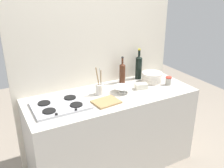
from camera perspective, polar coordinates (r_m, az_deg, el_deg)
name	(u,v)px	position (r m, az deg, el deg)	size (l,w,h in m)	color
ground_plane	(112,163)	(3.13, 0.00, -17.54)	(6.00, 6.00, 0.00)	gray
counter_block	(112,131)	(2.86, 0.00, -10.61)	(1.80, 0.70, 0.90)	beige
backsplash_panel	(96,68)	(2.90, -3.58, 3.72)	(1.90, 0.06, 2.17)	beige
stovetop_hob	(60,105)	(2.44, -11.62, -4.75)	(0.52, 0.39, 0.04)	#B2B2B7
plate_stack	(152,77)	(2.99, 9.00, 1.51)	(0.24, 0.24, 0.12)	silver
wine_bottle_leftmost	(139,67)	(3.05, 6.05, 3.94)	(0.08, 0.08, 0.37)	black
wine_bottle_mid_left	(122,72)	(2.92, 2.34, 2.63)	(0.07, 0.07, 0.31)	#472314
mixing_bowl	(123,89)	(2.69, 2.39, -1.18)	(0.20, 0.20, 0.07)	white
butter_dish	(141,86)	(2.80, 6.60, -0.45)	(0.13, 0.08, 0.06)	silver
utensil_crock	(100,88)	(2.63, -2.83, -0.95)	(0.09, 0.09, 0.30)	silver
condiment_jar_front	(168,81)	(2.95, 12.63, 0.73)	(0.07, 0.07, 0.09)	#9E998C
cutting_board	(106,102)	(2.47, -1.31, -4.06)	(0.25, 0.20, 0.02)	#9E7A4C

